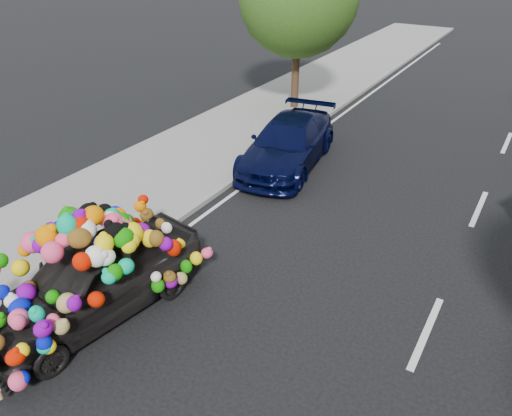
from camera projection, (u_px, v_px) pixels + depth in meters
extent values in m
plane|color=black|center=(247.00, 268.00, 10.12)|extent=(100.00, 100.00, 0.00)
cube|color=gray|center=(96.00, 211.00, 12.02)|extent=(4.00, 60.00, 0.12)
cube|color=gray|center=(158.00, 233.00, 11.14)|extent=(0.15, 60.00, 0.13)
cylinder|color=#332114|center=(295.00, 73.00, 18.25)|extent=(0.28, 0.28, 2.73)
imported|color=black|center=(93.00, 279.00, 8.66)|extent=(2.30, 4.30, 1.39)
imported|color=black|center=(288.00, 143.00, 14.18)|extent=(2.56, 4.83, 1.33)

